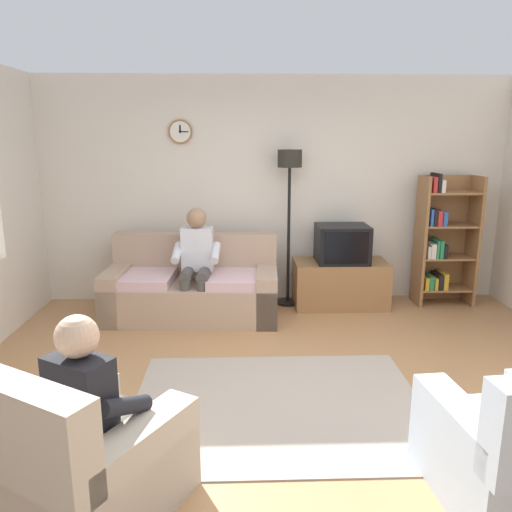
% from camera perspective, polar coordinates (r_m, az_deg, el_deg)
% --- Properties ---
extents(ground_plane, '(12.00, 12.00, 0.00)m').
position_cam_1_polar(ground_plane, '(3.99, 4.67, -16.31)').
color(ground_plane, '#B27F51').
extents(back_wall_assembly, '(6.20, 0.17, 2.70)m').
position_cam_1_polar(back_wall_assembly, '(6.15, 2.06, 7.51)').
color(back_wall_assembly, silver).
rests_on(back_wall_assembly, ground_plane).
extents(couch, '(1.95, 0.98, 0.90)m').
position_cam_1_polar(couch, '(5.67, -7.29, -3.81)').
color(couch, tan).
rests_on(couch, ground_plane).
extents(tv_stand, '(1.10, 0.56, 0.55)m').
position_cam_1_polar(tv_stand, '(6.07, 9.61, -3.13)').
color(tv_stand, olive).
rests_on(tv_stand, ground_plane).
extents(tv, '(0.60, 0.49, 0.44)m').
position_cam_1_polar(tv, '(5.92, 9.84, 1.40)').
color(tv, black).
rests_on(tv, tv_stand).
extents(bookshelf, '(0.68, 0.36, 1.58)m').
position_cam_1_polar(bookshelf, '(6.37, 20.51, 1.65)').
color(bookshelf, olive).
rests_on(bookshelf, ground_plane).
extents(floor_lamp, '(0.28, 0.28, 1.85)m').
position_cam_1_polar(floor_lamp, '(5.85, 3.85, 8.16)').
color(floor_lamp, black).
rests_on(floor_lamp, ground_plane).
extents(armchair_near_window, '(1.14, 1.17, 0.90)m').
position_cam_1_polar(armchair_near_window, '(3.00, -18.76, -21.59)').
color(armchair_near_window, '#BCAD99').
rests_on(armchair_near_window, ground_plane).
extents(area_rug, '(2.20, 1.70, 0.01)m').
position_cam_1_polar(area_rug, '(3.93, 2.59, -16.72)').
color(area_rug, '#AD9E8E').
rests_on(area_rug, ground_plane).
extents(person_on_couch, '(0.53, 0.55, 1.24)m').
position_cam_1_polar(person_on_couch, '(5.46, -6.86, -0.27)').
color(person_on_couch, silver).
rests_on(person_on_couch, ground_plane).
extents(person_in_left_armchair, '(0.61, 0.64, 1.12)m').
position_cam_1_polar(person_in_left_armchair, '(2.88, -17.89, -15.66)').
color(person_in_left_armchair, black).
rests_on(person_in_left_armchair, ground_plane).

